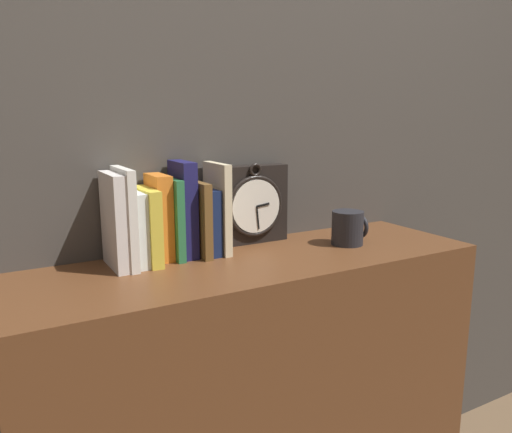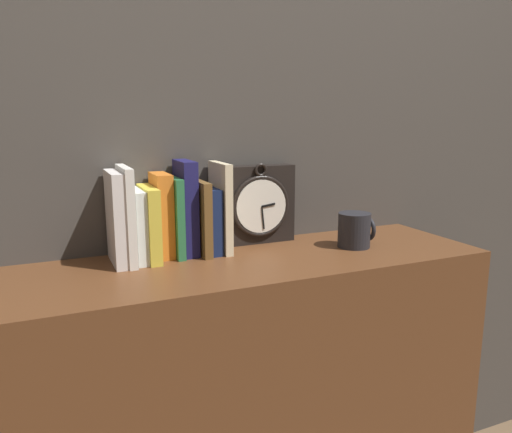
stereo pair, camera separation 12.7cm
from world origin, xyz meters
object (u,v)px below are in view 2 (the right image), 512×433
object	(u,v)px
book_slot6_navy	(186,208)
book_slot7_brown	(200,217)
book_slot3_yellow	(149,224)
mug	(355,230)
book_slot2_white	(137,225)
book_slot9_cream	(221,207)
clock	(257,205)
book_slot4_orange	(162,215)
book_slot5_green	(175,217)
book_slot0_white	(116,218)
book_slot8_navy	(210,220)
book_slot1_white	(126,215)

from	to	relation	value
book_slot6_navy	book_slot7_brown	size ratio (longest dim) A/B	1.27
book_slot3_yellow	mug	size ratio (longest dim) A/B	1.94
book_slot2_white	book_slot9_cream	distance (m)	0.23
clock	book_slot4_orange	world-z (taller)	clock
mug	book_slot6_navy	bearing A→B (deg)	164.53
book_slot2_white	book_slot9_cream	bearing A→B (deg)	0.57
book_slot5_green	mug	world-z (taller)	book_slot5_green
mug	book_slot0_white	bearing A→B (deg)	170.37
book_slot3_yellow	book_slot5_green	xyz separation A→B (m)	(0.07, 0.01, 0.01)
mug	book_slot5_green	bearing A→B (deg)	166.12
mug	book_slot3_yellow	bearing A→B (deg)	168.88
book_slot6_navy	book_slot8_navy	xyz separation A→B (m)	(0.06, -0.01, -0.04)
book_slot8_navy	book_slot5_green	bearing A→B (deg)	179.83
book_slot4_orange	book_slot8_navy	bearing A→B (deg)	-4.35
book_slot7_brown	clock	bearing A→B (deg)	12.97
book_slot2_white	book_slot7_brown	bearing A→B (deg)	-0.37
book_slot1_white	book_slot7_brown	distance (m)	0.20
book_slot2_white	book_slot7_brown	world-z (taller)	book_slot7_brown
book_slot5_green	book_slot3_yellow	bearing A→B (deg)	-171.19
book_slot1_white	book_slot5_green	size ratio (longest dim) A/B	1.17
book_slot0_white	book_slot7_brown	xyz separation A→B (m)	(0.22, 0.00, -0.02)
book_slot8_navy	book_slot9_cream	size ratio (longest dim) A/B	0.73
clock	book_slot6_navy	bearing A→B (deg)	-172.33
book_slot0_white	book_slot1_white	size ratio (longest dim) A/B	0.95
book_slot5_green	book_slot8_navy	world-z (taller)	book_slot5_green
book_slot9_cream	mug	xyz separation A→B (m)	(0.36, -0.12, -0.07)
book_slot8_navy	book_slot7_brown	bearing A→B (deg)	-166.21
book_slot6_navy	book_slot3_yellow	bearing A→B (deg)	-170.87
book_slot2_white	book_slot8_navy	size ratio (longest dim) A/B	1.04
book_slot6_navy	mug	xyz separation A→B (m)	(0.46, -0.13, -0.08)
book_slot1_white	book_slot4_orange	size ratio (longest dim) A/B	1.11
book_slot7_brown	book_slot0_white	bearing A→B (deg)	-178.88
book_slot4_orange	book_slot0_white	bearing A→B (deg)	-169.96
book_slot8_navy	book_slot9_cream	distance (m)	0.04
clock	book_slot1_white	world-z (taller)	book_slot1_white
book_slot2_white	book_slot0_white	bearing A→B (deg)	-174.22
book_slot2_white	book_slot6_navy	world-z (taller)	book_slot6_navy
clock	book_slot0_white	distance (m)	0.41
book_slot2_white	book_slot8_navy	world-z (taller)	book_slot2_white
book_slot3_yellow	book_slot5_green	bearing A→B (deg)	8.81
clock	book_slot2_white	bearing A→B (deg)	-173.25
book_slot6_navy	mug	world-z (taller)	book_slot6_navy
book_slot2_white	clock	bearing A→B (deg)	6.75
book_slot5_green	book_slot9_cream	world-z (taller)	book_slot9_cream
book_slot1_white	mug	bearing A→B (deg)	-9.83
book_slot7_brown	book_slot4_orange	bearing A→B (deg)	170.30
book_slot3_yellow	book_slot7_brown	bearing A→B (deg)	1.41
book_slot1_white	book_slot8_navy	bearing A→B (deg)	3.50
book_slot3_yellow	book_slot8_navy	size ratio (longest dim) A/B	1.07
book_slot4_orange	book_slot1_white	bearing A→B (deg)	-166.06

